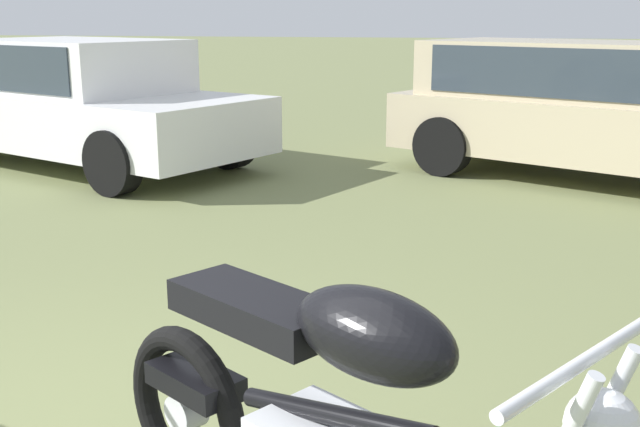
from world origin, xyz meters
name	(u,v)px	position (x,y,z in m)	size (l,w,h in m)	color
car_white	(80,96)	(-2.87, 6.12, 0.80)	(4.65, 3.36, 1.43)	silver
car_beige	(601,101)	(2.82, 6.48, 0.83)	(4.85, 3.60, 1.43)	#BCAD8C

